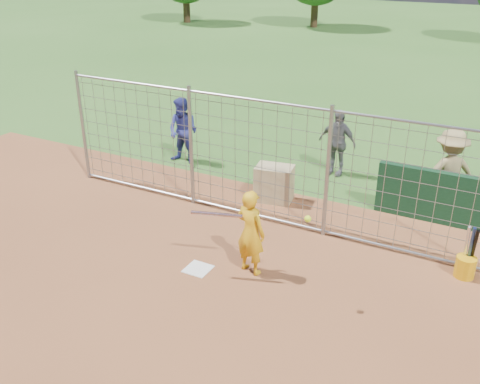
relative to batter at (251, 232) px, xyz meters
The scene contains 12 objects.
ground 1.14m from the batter, 166.94° to the right, with size 100.00×100.00×0.00m, color #2D591E.
infield_dirt 3.38m from the batter, 104.51° to the right, with size 18.00×18.00×0.00m, color brown.
home_plate 1.19m from the batter, 154.63° to the right, with size 0.43×0.43×0.02m, color silver.
dugout_wall 4.28m from the batter, 52.94° to the left, with size 2.60×0.20×1.10m, color #11381E.
batter is the anchor object (origin of this frame).
bystander_a 5.36m from the batter, 135.68° to the left, with size 0.82×0.64×1.70m, color navy.
bystander_b 4.86m from the batter, 91.51° to the left, with size 0.96×0.40×1.63m, color #5B5A60.
bystander_c 4.63m from the batter, 56.35° to the left, with size 1.19×0.69×1.85m, color #998453.
equipment_bin 2.92m from the batter, 106.65° to the left, with size 0.80×0.55×0.80m, color tan.
equipment_in_play 0.59m from the batter, 100.31° to the right, with size 2.06×0.33×0.42m.
bucket_with_bats 3.69m from the batter, 25.38° to the left, with size 0.34×0.37×0.97m.
backstop_fence 2.05m from the batter, 114.54° to the left, with size 9.08×0.08×2.60m.
Camera 1 is at (4.36, -6.82, 5.16)m, focal length 40.00 mm.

